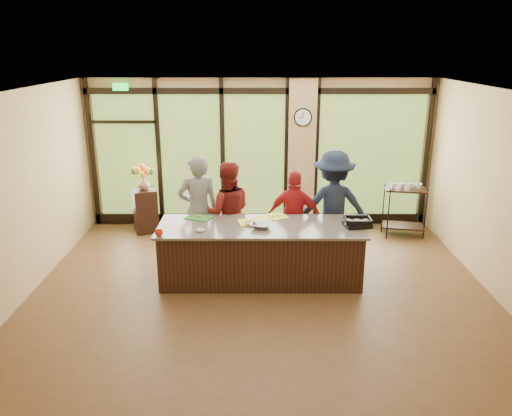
{
  "coord_description": "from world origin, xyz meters",
  "views": [
    {
      "loc": [
        -0.07,
        -7.0,
        3.58
      ],
      "look_at": [
        -0.07,
        0.4,
        1.18
      ],
      "focal_mm": 35.0,
      "sensor_mm": 36.0,
      "label": 1
    }
  ],
  "objects_px": {
    "cook_right": "(333,206)",
    "bar_cart": "(405,204)",
    "cook_left": "(199,210)",
    "flower_stand": "(146,211)",
    "roasting_pan": "(357,224)",
    "island_base": "(261,254)"
  },
  "relations": [
    {
      "from": "cook_right",
      "to": "bar_cart",
      "type": "bearing_deg",
      "value": -147.41
    },
    {
      "from": "cook_left",
      "to": "cook_right",
      "type": "bearing_deg",
      "value": 173.34
    },
    {
      "from": "cook_right",
      "to": "flower_stand",
      "type": "distance_m",
      "value": 3.82
    },
    {
      "from": "flower_stand",
      "to": "roasting_pan",
      "type": "bearing_deg",
      "value": -50.88
    },
    {
      "from": "island_base",
      "to": "flower_stand",
      "type": "relative_size",
      "value": 3.53
    },
    {
      "from": "bar_cart",
      "to": "island_base",
      "type": "bearing_deg",
      "value": -134.12
    },
    {
      "from": "cook_right",
      "to": "island_base",
      "type": "bearing_deg",
      "value": 31.53
    },
    {
      "from": "cook_left",
      "to": "flower_stand",
      "type": "relative_size",
      "value": 2.16
    },
    {
      "from": "island_base",
      "to": "cook_right",
      "type": "bearing_deg",
      "value": 34.2
    },
    {
      "from": "cook_left",
      "to": "island_base",
      "type": "bearing_deg",
      "value": 135.9
    },
    {
      "from": "island_base",
      "to": "bar_cart",
      "type": "bearing_deg",
      "value": 34.79
    },
    {
      "from": "cook_right",
      "to": "roasting_pan",
      "type": "relative_size",
      "value": 4.86
    },
    {
      "from": "cook_left",
      "to": "roasting_pan",
      "type": "height_order",
      "value": "cook_left"
    },
    {
      "from": "island_base",
      "to": "flower_stand",
      "type": "bearing_deg",
      "value": 136.31
    },
    {
      "from": "roasting_pan",
      "to": "flower_stand",
      "type": "distance_m",
      "value": 4.43
    },
    {
      "from": "cook_right",
      "to": "bar_cart",
      "type": "height_order",
      "value": "cook_right"
    },
    {
      "from": "cook_right",
      "to": "bar_cart",
      "type": "relative_size",
      "value": 1.8
    },
    {
      "from": "roasting_pan",
      "to": "flower_stand",
      "type": "height_order",
      "value": "roasting_pan"
    },
    {
      "from": "island_base",
      "to": "cook_left",
      "type": "relative_size",
      "value": 1.63
    },
    {
      "from": "flower_stand",
      "to": "cook_left",
      "type": "bearing_deg",
      "value": -70.65
    },
    {
      "from": "island_base",
      "to": "bar_cart",
      "type": "relative_size",
      "value": 2.9
    },
    {
      "from": "cook_left",
      "to": "cook_right",
      "type": "height_order",
      "value": "cook_right"
    }
  ]
}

